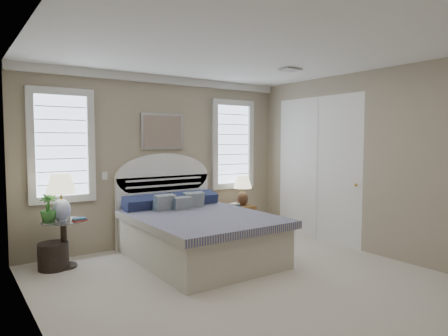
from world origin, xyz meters
The scene contains 21 objects.
floor centered at (0.00, 0.00, 0.00)m, with size 4.50×5.00×0.01m, color beige.
ceiling centered at (0.00, 0.00, 2.70)m, with size 4.50×5.00×0.01m, color white.
wall_back centered at (0.00, 2.50, 1.35)m, with size 4.50×0.02×2.70m, color tan.
wall_left centered at (-2.25, 0.00, 1.35)m, with size 0.02×5.00×2.70m, color tan.
wall_right centered at (2.25, 0.00, 1.35)m, with size 0.02×5.00×2.70m, color tan.
crown_molding centered at (0.00, 2.46, 2.64)m, with size 4.50×0.08×0.12m, color silver.
hvac_vent centered at (1.20, 0.80, 2.68)m, with size 0.30×0.20×0.02m, color #B2B2B2.
switch_plate centered at (-0.95, 2.48, 1.15)m, with size 0.08×0.01×0.12m, color silver.
window_left centered at (-1.55, 2.48, 1.60)m, with size 0.90×0.06×1.60m, color silver.
window_right centered at (1.40, 2.48, 1.60)m, with size 0.90×0.06×1.60m, color silver.
painting centered at (0.00, 2.46, 1.82)m, with size 0.74×0.04×0.58m, color silver.
closet_door centered at (2.23, 1.20, 1.20)m, with size 0.02×1.80×2.40m, color white.
bed centered at (0.00, 1.46, 0.39)m, with size 1.72×2.28×1.47m.
side_table_left centered at (-1.65, 2.05, 0.39)m, with size 0.56×0.56×0.63m.
nightstand_right centered at (1.30, 2.15, 0.39)m, with size 0.50×0.40×0.53m.
floor_pot centered at (-1.78, 2.05, 0.17)m, with size 0.38×0.38×0.35m, color black.
lamp_left centered at (-1.67, 2.06, 1.01)m, with size 0.45×0.45×0.62m.
lamp_right centered at (1.39, 2.15, 0.85)m, with size 0.34×0.34×0.53m.
potted_plant centered at (-1.83, 2.03, 0.81)m, with size 0.20×0.20×0.37m, color #2F6829.
books_left centered at (-1.49, 1.86, 0.65)m, with size 0.18×0.14×0.04m.
books_right centered at (1.11, 2.03, 0.57)m, with size 0.20×0.15×0.08m.
Camera 1 is at (-2.86, -3.40, 1.68)m, focal length 32.00 mm.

